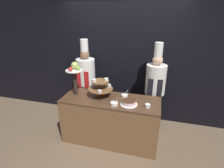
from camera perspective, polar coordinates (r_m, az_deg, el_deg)
The scene contains 11 objects.
ground_plane at distance 3.33m, azimuth -2.05°, elevation -20.86°, with size 14.00×14.00×0.00m, color brown.
wall_back at distance 3.78m, azimuth 3.45°, elevation 8.82°, with size 10.00×0.06×2.80m.
buffet_counter at distance 3.31m, azimuth -0.46°, elevation -11.65°, with size 1.73×0.65×0.86m.
tiered_stand at distance 3.11m, azimuth -3.77°, elevation -1.03°, with size 0.44×0.44×0.35m.
fruit_pedestal at distance 3.21m, azimuth -12.05°, elevation 3.39°, with size 0.30×0.30×0.60m.
cake_round at distance 2.92m, azimuth 5.53°, elevation -6.03°, with size 0.29×0.29×0.08m.
cup_white at distance 2.88m, azimuth 11.54°, elevation -6.99°, with size 0.08×0.08×0.06m.
serving_bowl_near at distance 2.89m, azimuth 0.71°, elevation -6.46°, with size 0.13×0.13×0.15m.
serving_bowl_far at distance 3.17m, azimuth 4.11°, elevation -3.82°, with size 0.12×0.12×0.15m.
chef_left at distance 3.78m, azimuth -8.42°, elevation 1.65°, with size 0.39×0.39×1.80m.
chef_center_left at distance 3.49m, azimuth 13.85°, elevation -0.77°, with size 0.38×0.38×1.79m.
Camera 1 is at (0.74, -2.32, 2.28)m, focal length 28.00 mm.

